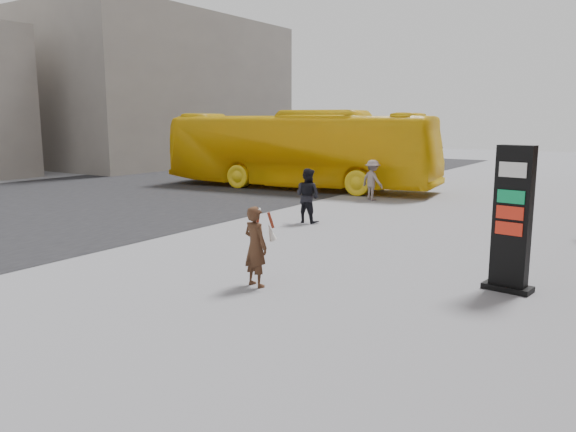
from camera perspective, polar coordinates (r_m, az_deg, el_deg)
The scene contains 8 objects.
ground at distance 11.27m, azimuth -0.02°, elevation -6.32°, with size 100.00×100.00×0.00m, color #9E9EA3.
road at distance 23.82m, azimuth -19.74°, elevation 1.72°, with size 16.00×60.00×0.01m, color black.
bg_building_far at distance 41.78m, azimuth -12.54°, elevation 12.20°, with size 10.00×18.00×10.00m, color gray.
info_pylon at distance 10.96m, azimuth 21.82°, elevation -0.32°, with size 0.90×0.53×2.68m.
woman at distance 10.58m, azimuth -3.29°, elevation -3.01°, with size 0.66×0.62×1.54m.
bus at distance 25.61m, azimuth 1.10°, elevation 6.76°, with size 2.94×12.57×3.50m, color yellow.
pedestrian_a at distance 17.07m, azimuth 2.00°, elevation 2.09°, with size 0.81×0.63×1.66m, color black.
pedestrian_b at distance 22.05m, azimuth 8.57°, elevation 3.63°, with size 1.01×0.58×1.57m, color gray.
Camera 1 is at (6.01, -9.00, 3.14)m, focal length 35.00 mm.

